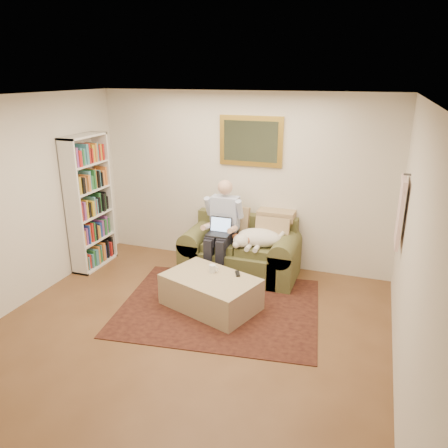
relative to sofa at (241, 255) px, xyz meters
The scene contains 12 objects.
room_shell 1.98m from the sofa, 94.35° to the right, with size 4.51×5.00×2.61m.
rug 1.07m from the sofa, 87.54° to the right, with size 2.46×1.97×0.01m, color black.
sofa is the anchor object (origin of this frame).
seated_man 0.51m from the sofa, 148.55° to the right, with size 0.55×0.78×1.40m, color #8C9AD8, non-canonical shape.
laptop 0.56m from the sofa, 138.98° to the right, with size 0.32×0.26×0.23m.
sleeping_dog 0.47m from the sofa, 15.74° to the right, with size 0.69×0.43×0.25m, color white, non-canonical shape.
ottoman 1.07m from the sofa, 93.23° to the right, with size 1.15×0.73×0.42m, color #C6B884.
coffee_mug 0.95m from the sofa, 95.64° to the right, with size 0.08×0.08×0.10m, color white.
tv_remote 0.93m from the sofa, 75.19° to the right, with size 0.05×0.15×0.02m, color black.
bookshelf 2.38m from the sofa, 168.72° to the right, with size 0.28×0.80×2.00m, color white, non-canonical shape.
wall_mirror 1.67m from the sofa, 90.00° to the left, with size 0.94×0.04×0.72m.
hanging_shirt 2.36m from the sofa, 12.17° to the right, with size 0.06×0.52×0.90m, color #F9D3CE, non-canonical shape.
Camera 1 is at (1.86, -3.62, 2.82)m, focal length 35.00 mm.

